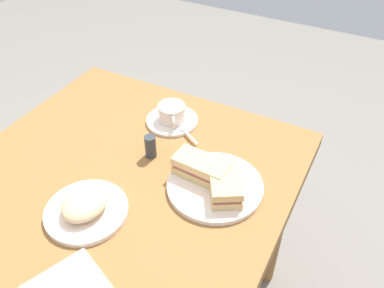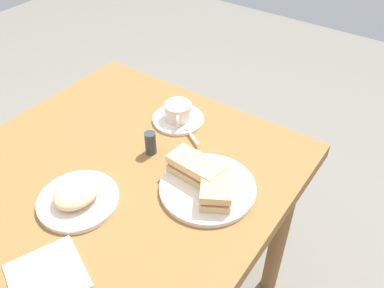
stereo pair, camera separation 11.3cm
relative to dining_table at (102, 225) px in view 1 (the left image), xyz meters
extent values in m
cube|color=olive|center=(0.00, 0.00, 0.07)|extent=(1.08, 0.88, 0.04)
cylinder|color=brown|center=(-0.47, -0.37, -0.30)|extent=(0.06, 0.06, 0.69)
cylinder|color=brown|center=(-0.47, 0.37, -0.30)|extent=(0.06, 0.06, 0.69)
cylinder|color=silver|center=(-0.18, 0.24, 0.10)|extent=(0.25, 0.25, 0.01)
cube|color=#DCB578|center=(-0.17, 0.27, 0.12)|extent=(0.15, 0.13, 0.02)
cube|color=#AA4F51|center=(-0.17, 0.27, 0.13)|extent=(0.14, 0.12, 0.01)
cube|color=#DAB473|center=(-0.17, 0.27, 0.15)|extent=(0.15, 0.13, 0.02)
cube|color=#D8B770|center=(-0.20, 0.20, 0.12)|extent=(0.08, 0.15, 0.02)
cube|color=#A6524E|center=(-0.20, 0.20, 0.13)|extent=(0.07, 0.14, 0.01)
cube|color=#DDB574|center=(-0.20, 0.20, 0.15)|extent=(0.08, 0.15, 0.02)
cylinder|color=silver|center=(-0.38, 0.00, 0.10)|extent=(0.16, 0.16, 0.01)
cylinder|color=silver|center=(-0.38, 0.00, 0.13)|extent=(0.08, 0.08, 0.05)
cylinder|color=#A18154|center=(-0.38, 0.00, 0.15)|extent=(0.07, 0.07, 0.01)
torus|color=silver|center=(-0.34, 0.03, 0.13)|extent=(0.04, 0.03, 0.04)
cube|color=silver|center=(-0.33, 0.09, 0.10)|extent=(0.04, 0.07, 0.00)
ellipsoid|color=silver|center=(-0.35, 0.05, 0.10)|extent=(0.03, 0.03, 0.01)
cylinder|color=silver|center=(0.04, 0.00, 0.10)|extent=(0.20, 0.20, 0.01)
ellipsoid|color=#D8B685|center=(0.04, 0.00, 0.13)|extent=(0.12, 0.10, 0.04)
cylinder|color=#33383D|center=(-0.21, 0.03, 0.13)|extent=(0.03, 0.03, 0.07)
camera|label=1|loc=(0.48, 0.52, 0.85)|focal=37.46mm
camera|label=2|loc=(0.43, 0.62, 0.85)|focal=37.46mm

